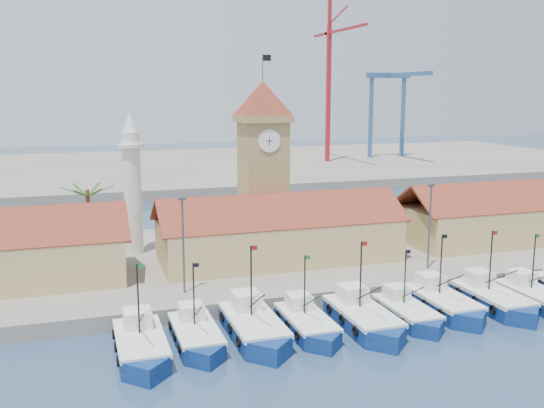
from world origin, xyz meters
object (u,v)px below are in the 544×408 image
object	(u,v)px
clock_tower	(263,161)
minaret	(132,183)
boat_0	(141,348)
boat_5	(408,314)

from	to	relation	value
clock_tower	minaret	size ratio (longest dim) A/B	1.39
clock_tower	minaret	world-z (taller)	clock_tower
boat_0	clock_tower	xyz separation A→B (m)	(17.02, 23.73, 11.18)
minaret	clock_tower	bearing A→B (deg)	-7.61
boat_0	boat_5	bearing A→B (deg)	0.59
boat_0	boat_5	world-z (taller)	boat_0
minaret	boat_5	bearing A→B (deg)	-50.33
boat_5	minaret	size ratio (longest dim) A/B	0.54
boat_5	clock_tower	xyz separation A→B (m)	(-6.15, 23.49, 11.27)
boat_5	clock_tower	world-z (taller)	clock_tower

